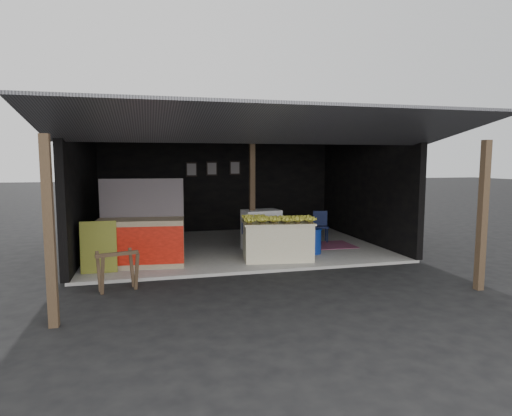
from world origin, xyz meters
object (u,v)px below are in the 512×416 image
object	(u,v)px
banana_table	(277,240)
water_barrel	(313,242)
plastic_chair	(320,224)
sawhorse	(117,267)
neighbor_stall	(141,240)
white_crate	(261,230)

from	to	relation	value
banana_table	water_barrel	world-z (taller)	banana_table
banana_table	plastic_chair	world-z (taller)	banana_table
sawhorse	neighbor_stall	bearing A→B (deg)	60.44
neighbor_stall	plastic_chair	bearing A→B (deg)	24.67
neighbor_stall	sawhorse	xyz separation A→B (m)	(-0.37, -1.49, -0.16)
neighbor_stall	sawhorse	size ratio (longest dim) A/B	2.41
sawhorse	plastic_chair	size ratio (longest dim) A/B	0.92
sawhorse	plastic_chair	distance (m)	5.76
neighbor_stall	water_barrel	size ratio (longest dim) A/B	3.26
banana_table	plastic_chair	size ratio (longest dim) A/B	2.01
neighbor_stall	plastic_chair	xyz separation A→B (m)	(4.51, 1.56, -0.06)
water_barrel	banana_table	bearing A→B (deg)	-159.92
neighbor_stall	plastic_chair	size ratio (longest dim) A/B	2.21
white_crate	neighbor_stall	bearing A→B (deg)	-167.24
white_crate	water_barrel	distance (m)	1.27
plastic_chair	water_barrel	bearing A→B (deg)	-104.04
banana_table	sawhorse	bearing A→B (deg)	-149.27
sawhorse	white_crate	bearing A→B (deg)	22.09
white_crate	neighbor_stall	size ratio (longest dim) A/B	0.54
sawhorse	plastic_chair	world-z (taller)	plastic_chair
water_barrel	neighbor_stall	bearing A→B (deg)	-176.99
banana_table	neighbor_stall	distance (m)	2.82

